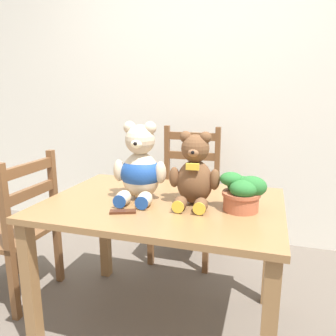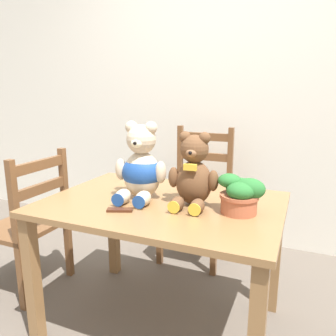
% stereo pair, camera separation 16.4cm
% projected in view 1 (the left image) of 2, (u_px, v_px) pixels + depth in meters
% --- Properties ---
extents(wall_back, '(8.00, 0.04, 2.60)m').
position_uv_depth(wall_back, '(210.00, 88.00, 2.72)').
color(wall_back, silver).
rests_on(wall_back, ground_plane).
extents(dining_table, '(1.19, 0.84, 0.72)m').
position_uv_depth(dining_table, '(163.00, 221.00, 1.69)').
color(dining_table, olive).
rests_on(dining_table, ground_plane).
extents(wooden_chair_behind, '(0.46, 0.46, 1.01)m').
position_uv_depth(wooden_chair_behind, '(187.00, 194.00, 2.56)').
color(wooden_chair_behind, brown).
rests_on(wooden_chair_behind, ground_plane).
extents(wooden_chair_side, '(0.40, 0.45, 0.91)m').
position_uv_depth(wooden_chair_side, '(17.00, 229.00, 2.01)').
color(wooden_chair_side, brown).
rests_on(wooden_chair_side, ground_plane).
extents(teddy_bear_left, '(0.28, 0.30, 0.40)m').
position_uv_depth(teddy_bear_left, '(140.00, 169.00, 1.68)').
color(teddy_bear_left, beige).
rests_on(teddy_bear_left, dining_table).
extents(teddy_bear_right, '(0.25, 0.25, 0.36)m').
position_uv_depth(teddy_bear_right, '(194.00, 174.00, 1.60)').
color(teddy_bear_right, brown).
rests_on(teddy_bear_right, dining_table).
extents(potted_plant, '(0.22, 0.18, 0.18)m').
position_uv_depth(potted_plant, '(242.00, 191.00, 1.52)').
color(potted_plant, '#B25B3D').
rests_on(potted_plant, dining_table).
extents(chocolate_bar, '(0.13, 0.08, 0.01)m').
position_uv_depth(chocolate_bar, '(123.00, 212.00, 1.51)').
color(chocolate_bar, '#472314').
rests_on(chocolate_bar, dining_table).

